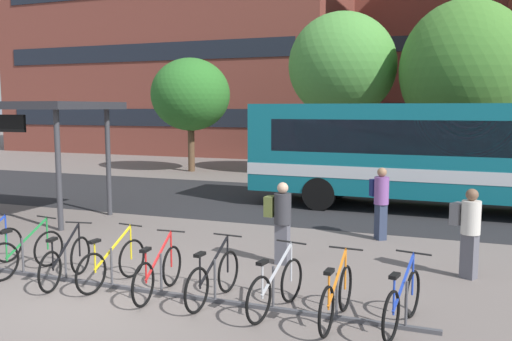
{
  "coord_description": "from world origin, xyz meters",
  "views": [
    {
      "loc": [
        5.37,
        -6.8,
        3.09
      ],
      "look_at": [
        1.08,
        4.72,
        1.63
      ],
      "focal_mm": 37.45,
      "sensor_mm": 36.0,
      "label": 1
    }
  ],
  "objects_px": {
    "parked_bicycle_silver_6": "(276,288)",
    "city_bus": "(455,153)",
    "parked_bicycle_blue_8": "(402,302)",
    "commuter_olive_pack_2": "(281,217)",
    "parked_bicycle_black_2": "(66,261)",
    "parked_bicycle_yellow_3": "(112,264)",
    "parked_bicycle_green_1": "(26,253)",
    "transit_shelter": "(12,110)",
    "commuter_grey_pack_1": "(469,227)",
    "street_tree_1": "(464,70)",
    "parked_bicycle_black_5": "(213,278)",
    "commuter_navy_pack_0": "(381,198)",
    "parked_bicycle_red_4": "(158,273)",
    "street_tree_2": "(191,95)",
    "street_tree_3": "(342,66)",
    "parked_bicycle_orange_7": "(336,297)"
  },
  "relations": [
    {
      "from": "parked_bicycle_green_1",
      "to": "parked_bicycle_black_2",
      "type": "xyz_separation_m",
      "value": [
        1.05,
        -0.17,
        0.0
      ]
    },
    {
      "from": "commuter_grey_pack_1",
      "to": "parked_bicycle_green_1",
      "type": "bearing_deg",
      "value": -131.31
    },
    {
      "from": "parked_bicycle_silver_6",
      "to": "city_bus",
      "type": "bearing_deg",
      "value": -4.41
    },
    {
      "from": "street_tree_2",
      "to": "parked_bicycle_silver_6",
      "type": "bearing_deg",
      "value": -58.73
    },
    {
      "from": "parked_bicycle_green_1",
      "to": "street_tree_2",
      "type": "distance_m",
      "value": 16.45
    },
    {
      "from": "parked_bicycle_black_5",
      "to": "commuter_olive_pack_2",
      "type": "xyz_separation_m",
      "value": [
        0.37,
        2.36,
        0.56
      ]
    },
    {
      "from": "city_bus",
      "to": "parked_bicycle_yellow_3",
      "type": "bearing_deg",
      "value": -120.33
    },
    {
      "from": "parked_bicycle_red_4",
      "to": "commuter_olive_pack_2",
      "type": "distance_m",
      "value": 2.82
    },
    {
      "from": "city_bus",
      "to": "parked_bicycle_green_1",
      "type": "bearing_deg",
      "value": -128.38
    },
    {
      "from": "parked_bicycle_green_1",
      "to": "parked_bicycle_blue_8",
      "type": "distance_m",
      "value": 6.82
    },
    {
      "from": "parked_bicycle_blue_8",
      "to": "city_bus",
      "type": "bearing_deg",
      "value": 7.35
    },
    {
      "from": "city_bus",
      "to": "transit_shelter",
      "type": "bearing_deg",
      "value": -155.74
    },
    {
      "from": "parked_bicycle_blue_8",
      "to": "street_tree_2",
      "type": "xyz_separation_m",
      "value": [
        -11.35,
        15.62,
        3.31
      ]
    },
    {
      "from": "street_tree_1",
      "to": "street_tree_2",
      "type": "distance_m",
      "value": 12.23
    },
    {
      "from": "parked_bicycle_green_1",
      "to": "parked_bicycle_silver_6",
      "type": "bearing_deg",
      "value": -84.14
    },
    {
      "from": "parked_bicycle_blue_8",
      "to": "commuter_olive_pack_2",
      "type": "relative_size",
      "value": 1.04
    },
    {
      "from": "parked_bicycle_black_2",
      "to": "street_tree_2",
      "type": "distance_m",
      "value": 16.93
    },
    {
      "from": "parked_bicycle_green_1",
      "to": "parked_bicycle_red_4",
      "type": "height_order",
      "value": "same"
    },
    {
      "from": "commuter_olive_pack_2",
      "to": "city_bus",
      "type": "bearing_deg",
      "value": 68.25
    },
    {
      "from": "street_tree_1",
      "to": "commuter_grey_pack_1",
      "type": "bearing_deg",
      "value": -89.8
    },
    {
      "from": "parked_bicycle_blue_8",
      "to": "commuter_olive_pack_2",
      "type": "bearing_deg",
      "value": 58.13
    },
    {
      "from": "parked_bicycle_green_1",
      "to": "transit_shelter",
      "type": "xyz_separation_m",
      "value": [
        -4.2,
        4.06,
        2.63
      ]
    },
    {
      "from": "parked_bicycle_red_4",
      "to": "parked_bicycle_silver_6",
      "type": "xyz_separation_m",
      "value": [
        2.04,
        -0.01,
        0.0
      ]
    },
    {
      "from": "commuter_navy_pack_0",
      "to": "parked_bicycle_green_1",
      "type": "bearing_deg",
      "value": -85.74
    },
    {
      "from": "parked_bicycle_yellow_3",
      "to": "parked_bicycle_green_1",
      "type": "bearing_deg",
      "value": 96.53
    },
    {
      "from": "commuter_navy_pack_0",
      "to": "street_tree_3",
      "type": "height_order",
      "value": "street_tree_3"
    },
    {
      "from": "parked_bicycle_red_4",
      "to": "commuter_grey_pack_1",
      "type": "distance_m",
      "value": 5.56
    },
    {
      "from": "commuter_navy_pack_0",
      "to": "street_tree_3",
      "type": "bearing_deg",
      "value": 159.81
    },
    {
      "from": "parked_bicycle_orange_7",
      "to": "parked_bicycle_yellow_3",
      "type": "bearing_deg",
      "value": 89.68
    },
    {
      "from": "commuter_olive_pack_2",
      "to": "parked_bicycle_yellow_3",
      "type": "bearing_deg",
      "value": -132.93
    },
    {
      "from": "city_bus",
      "to": "street_tree_1",
      "type": "xyz_separation_m",
      "value": [
        0.22,
        6.53,
        2.8
      ]
    },
    {
      "from": "commuter_olive_pack_2",
      "to": "parked_bicycle_silver_6",
      "type": "bearing_deg",
      "value": -70.46
    },
    {
      "from": "parked_bicycle_green_1",
      "to": "street_tree_3",
      "type": "height_order",
      "value": "street_tree_3"
    },
    {
      "from": "parked_bicycle_red_4",
      "to": "parked_bicycle_silver_6",
      "type": "bearing_deg",
      "value": -93.83
    },
    {
      "from": "commuter_grey_pack_1",
      "to": "parked_bicycle_black_5",
      "type": "bearing_deg",
      "value": -114.46
    },
    {
      "from": "parked_bicycle_yellow_3",
      "to": "transit_shelter",
      "type": "xyz_separation_m",
      "value": [
        -6.11,
        4.07,
        2.63
      ]
    },
    {
      "from": "city_bus",
      "to": "street_tree_2",
      "type": "height_order",
      "value": "street_tree_2"
    },
    {
      "from": "parked_bicycle_green_1",
      "to": "parked_bicycle_black_5",
      "type": "height_order",
      "value": "same"
    },
    {
      "from": "parked_bicycle_black_5",
      "to": "commuter_grey_pack_1",
      "type": "height_order",
      "value": "commuter_grey_pack_1"
    },
    {
      "from": "street_tree_1",
      "to": "street_tree_3",
      "type": "bearing_deg",
      "value": 170.75
    },
    {
      "from": "commuter_olive_pack_2",
      "to": "parked_bicycle_blue_8",
      "type": "bearing_deg",
      "value": -39.83
    },
    {
      "from": "city_bus",
      "to": "parked_bicycle_black_2",
      "type": "distance_m",
      "value": 11.3
    },
    {
      "from": "parked_bicycle_yellow_3",
      "to": "parked_bicycle_orange_7",
      "type": "xyz_separation_m",
      "value": [
        4.0,
        -0.25,
        0.0
      ]
    },
    {
      "from": "parked_bicycle_black_5",
      "to": "transit_shelter",
      "type": "bearing_deg",
      "value": 66.99
    },
    {
      "from": "parked_bicycle_yellow_3",
      "to": "parked_bicycle_black_5",
      "type": "distance_m",
      "value": 1.98
    },
    {
      "from": "parked_bicycle_red_4",
      "to": "commuter_grey_pack_1",
      "type": "bearing_deg",
      "value": -63.43
    },
    {
      "from": "commuter_navy_pack_0",
      "to": "street_tree_1",
      "type": "bearing_deg",
      "value": 134.12
    },
    {
      "from": "parked_bicycle_black_2",
      "to": "parked_bicycle_yellow_3",
      "type": "xyz_separation_m",
      "value": [
        0.86,
        0.16,
        0.0
      ]
    },
    {
      "from": "parked_bicycle_black_5",
      "to": "street_tree_3",
      "type": "xyz_separation_m",
      "value": [
        -1.32,
        16.52,
        4.55
      ]
    },
    {
      "from": "parked_bicycle_silver_6",
      "to": "parked_bicycle_blue_8",
      "type": "relative_size",
      "value": 1.0
    }
  ]
}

